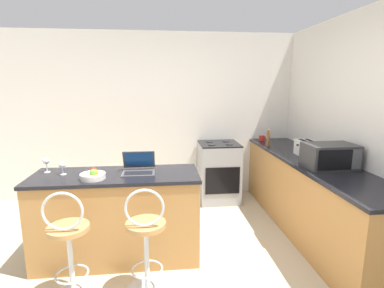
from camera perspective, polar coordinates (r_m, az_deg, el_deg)
wall_back at (r=4.81m, az=-5.68°, el=5.22°), size 12.00×0.06×2.60m
breakfast_bar at (r=3.28m, az=-13.92°, el=-13.24°), size 1.67×0.63×0.92m
counter_right at (r=4.01m, az=21.40°, el=-9.12°), size 0.66×2.92×0.92m
bar_stool_near at (r=2.81m, az=-22.36°, el=-18.10°), size 0.40×0.40×0.99m
bar_stool_far at (r=2.71m, az=-8.72°, el=-18.52°), size 0.40×0.40×0.99m
laptop at (r=3.13m, az=-10.11°, el=-4.32°), size 0.33×0.30×0.21m
microwave at (r=3.55m, az=24.77°, el=-2.07°), size 0.52×0.37×0.26m
toaster at (r=4.05m, az=20.86°, el=-0.68°), size 0.22×0.26×0.20m
stove_range at (r=4.72m, az=5.10°, el=-5.31°), size 0.60×0.61×0.93m
pepper_mill at (r=4.49m, az=14.33°, el=1.12°), size 0.05×0.05×0.26m
mug_red at (r=4.90m, az=13.16°, el=1.07°), size 0.10×0.09×0.09m
wine_glass_tall at (r=3.25m, az=-23.47°, el=-3.81°), size 0.07×0.07×0.13m
fruit_bowl at (r=3.01m, az=-18.34°, el=-5.69°), size 0.24×0.24×0.11m
wine_glass_short at (r=3.39m, az=-26.01°, el=-3.04°), size 0.07×0.07×0.15m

